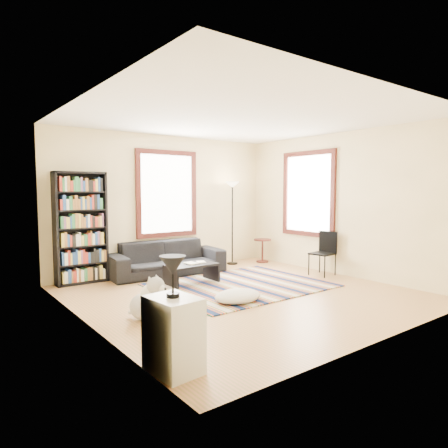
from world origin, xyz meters
TOP-DOWN VIEW (x-y plane):
  - floor at (0.00, 0.00)m, footprint 5.00×5.00m
  - ceiling at (0.00, 0.00)m, footprint 5.00×5.00m
  - wall_back at (0.00, 2.55)m, footprint 5.00×0.10m
  - wall_front at (0.00, -2.55)m, footprint 5.00×0.10m
  - wall_left at (-2.55, 0.00)m, footprint 0.10×5.00m
  - wall_right at (2.55, 0.00)m, footprint 0.10×5.00m
  - window_back at (0.00, 2.47)m, footprint 1.20×0.06m
  - window_right at (2.47, 0.80)m, footprint 0.06×1.20m
  - rug at (0.32, 0.44)m, footprint 2.85×2.28m
  - sofa at (-0.26, 2.05)m, footprint 2.35×1.11m
  - bookshelf at (-1.84, 2.32)m, footprint 0.90×0.30m
  - coffee_table at (-0.29, 1.07)m, footprint 1.00×0.72m
  - book_a at (-0.39, 1.07)m, footprint 0.25×0.19m
  - book_b at (-0.14, 1.12)m, footprint 0.21×0.24m
  - floor_cushion at (-0.38, -0.34)m, footprint 0.88×0.75m
  - floor_lamp at (1.48, 2.15)m, footprint 0.36×0.36m
  - side_table at (2.20, 1.92)m, footprint 0.47×0.47m
  - folding_chair at (2.15, 0.14)m, footprint 0.46×0.44m
  - white_cabinet at (-2.30, -1.77)m, footprint 0.42×0.53m
  - table_lamp at (-2.30, -1.77)m, footprint 0.25×0.25m
  - dog at (-1.86, -0.26)m, footprint 0.59×0.69m

SIDE VIEW (x-z plane):
  - floor at x=0.00m, z-range -0.10..0.00m
  - rug at x=0.32m, z-range 0.00..0.02m
  - floor_cushion at x=-0.38m, z-range 0.00..0.19m
  - coffee_table at x=-0.29m, z-range 0.00..0.36m
  - side_table at x=2.20m, z-range 0.00..0.54m
  - dog at x=-1.86m, z-range 0.00..0.58m
  - sofa at x=-0.26m, z-range 0.00..0.66m
  - white_cabinet at x=-2.30m, z-range 0.00..0.70m
  - book_b at x=-0.14m, z-range 0.36..0.38m
  - book_a at x=-0.39m, z-range 0.36..0.38m
  - folding_chair at x=2.15m, z-range 0.00..0.86m
  - table_lamp at x=-2.30m, z-range 0.70..1.08m
  - floor_lamp at x=1.48m, z-range 0.00..1.86m
  - bookshelf at x=-1.84m, z-range 0.00..2.00m
  - wall_back at x=0.00m, z-range 0.00..2.80m
  - wall_front at x=0.00m, z-range 0.00..2.80m
  - wall_left at x=-2.55m, z-range 0.00..2.80m
  - wall_right at x=2.55m, z-range 0.00..2.80m
  - window_back at x=0.00m, z-range 0.80..2.40m
  - window_right at x=2.47m, z-range 0.80..2.40m
  - ceiling at x=0.00m, z-range 2.80..2.90m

